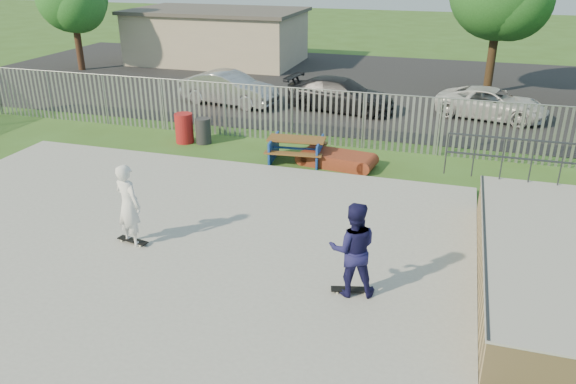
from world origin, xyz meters
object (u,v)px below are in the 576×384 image
(funbox, at_px, (337,159))
(skater_white, at_px, (128,205))
(car_dark, at_px, (341,95))
(picnic_table, at_px, (297,149))
(car_silver, at_px, (229,88))
(trash_bin_grey, at_px, (203,131))
(trash_bin_red, at_px, (184,128))
(skater_navy, at_px, (353,249))
(car_white, at_px, (492,104))

(funbox, height_order, skater_white, skater_white)
(funbox, bearing_deg, car_dark, 109.24)
(picnic_table, relative_size, car_silver, 0.45)
(car_dark, bearing_deg, funbox, -160.59)
(trash_bin_grey, bearing_deg, trash_bin_red, -170.16)
(skater_navy, height_order, skater_white, same)
(car_dark, height_order, car_white, car_dark)
(car_silver, bearing_deg, car_dark, -75.70)
(funbox, relative_size, car_dark, 0.47)
(trash_bin_red, distance_m, skater_navy, 11.27)
(trash_bin_grey, bearing_deg, car_silver, 102.67)
(trash_bin_red, relative_size, trash_bin_grey, 1.17)
(trash_bin_red, xyz_separation_m, trash_bin_grey, (0.70, 0.12, -0.08))
(car_silver, xyz_separation_m, skater_white, (2.98, -13.16, 0.38))
(funbox, height_order, car_white, car_white)
(car_dark, relative_size, skater_navy, 2.45)
(funbox, bearing_deg, trash_bin_red, -179.16)
(trash_bin_grey, xyz_separation_m, car_white, (10.08, 6.48, 0.18))
(car_silver, relative_size, skater_navy, 2.27)
(picnic_table, height_order, funbox, picnic_table)
(funbox, relative_size, trash_bin_red, 2.07)
(trash_bin_grey, relative_size, skater_white, 0.47)
(trash_bin_red, height_order, trash_bin_grey, trash_bin_red)
(trash_bin_red, distance_m, skater_white, 8.01)
(trash_bin_red, height_order, car_silver, car_silver)
(trash_bin_red, height_order, skater_white, skater_white)
(skater_navy, bearing_deg, funbox, -90.05)
(car_silver, bearing_deg, funbox, -125.61)
(trash_bin_red, distance_m, car_dark, 7.52)
(funbox, height_order, trash_bin_grey, trash_bin_grey)
(trash_bin_red, bearing_deg, car_silver, 95.40)
(picnic_table, bearing_deg, skater_navy, -71.66)
(trash_bin_red, xyz_separation_m, car_dark, (4.51, 6.02, 0.18))
(picnic_table, distance_m, funbox, 1.40)
(picnic_table, xyz_separation_m, car_silver, (-4.98, 6.26, 0.35))
(funbox, distance_m, car_dark, 6.91)
(trash_bin_grey, relative_size, car_silver, 0.21)
(car_dark, distance_m, car_white, 6.30)
(trash_bin_red, relative_size, skater_navy, 0.55)
(car_white, bearing_deg, car_silver, 108.37)
(picnic_table, xyz_separation_m, skater_navy, (3.30, -7.45, 0.73))
(trash_bin_red, relative_size, car_dark, 0.22)
(funbox, relative_size, trash_bin_grey, 2.42)
(car_white, bearing_deg, trash_bin_grey, 135.83)
(car_dark, bearing_deg, picnic_table, -172.18)
(trash_bin_red, distance_m, car_white, 12.64)
(trash_bin_grey, relative_size, skater_navy, 0.47)
(trash_bin_grey, bearing_deg, funbox, -9.49)
(car_dark, xyz_separation_m, skater_navy, (3.25, -14.16, 0.41))
(car_silver, distance_m, car_white, 11.35)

